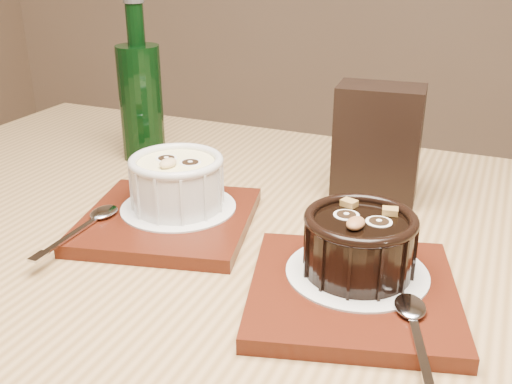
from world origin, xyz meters
TOP-DOWN VIEW (x-y plane):
  - table at (0.05, 0.27)m, footprint 1.27×0.91m
  - tray_left at (-0.08, 0.30)m, footprint 0.20×0.20m
  - doily_left at (-0.08, 0.32)m, footprint 0.13×0.13m
  - ramekin_white at (-0.08, 0.31)m, footprint 0.11×0.11m
  - spoon_left at (-0.15, 0.24)m, footprint 0.04×0.14m
  - tray_right at (0.14, 0.21)m, footprint 0.21×0.21m
  - doily_right at (0.14, 0.23)m, footprint 0.13×0.13m
  - ramekin_dark at (0.14, 0.23)m, footprint 0.10×0.10m
  - spoon_right at (0.19, 0.15)m, footprint 0.05×0.14m
  - condiment_stand at (0.12, 0.45)m, footprint 0.10×0.06m
  - green_bottle at (-0.22, 0.49)m, footprint 0.06×0.06m

SIDE VIEW (x-z plane):
  - table at x=0.05m, z-range 0.28..1.03m
  - tray_left at x=-0.08m, z-range 0.75..0.76m
  - tray_right at x=0.14m, z-range 0.75..0.76m
  - doily_left at x=-0.08m, z-range 0.77..0.77m
  - doily_right at x=0.14m, z-range 0.77..0.77m
  - spoon_left at x=-0.15m, z-range 0.77..0.77m
  - spoon_right at x=0.19m, z-range 0.77..0.77m
  - ramekin_dark at x=0.14m, z-range 0.77..0.83m
  - ramekin_white at x=-0.08m, z-range 0.77..0.83m
  - condiment_stand at x=0.12m, z-range 0.75..0.89m
  - green_bottle at x=-0.22m, z-range 0.72..0.95m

